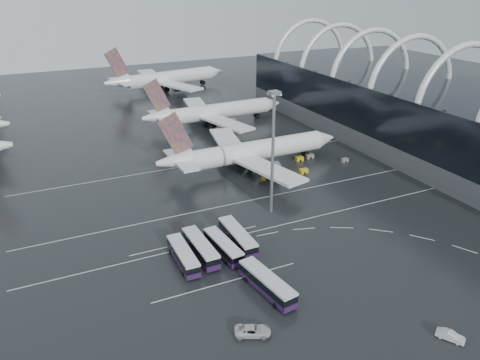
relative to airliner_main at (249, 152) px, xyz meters
name	(u,v)px	position (x,y,z in m)	size (l,w,h in m)	color
ground	(294,217)	(-3.65, -31.15, -4.77)	(420.00, 420.00, 0.00)	black
terminal	(435,117)	(57.91, -11.32, 6.10)	(42.00, 160.00, 34.90)	#535557
lane_marking_near	(299,221)	(-3.65, -33.15, -4.76)	(120.00, 0.25, 0.01)	beige
lane_marking_mid	(269,196)	(-3.65, -19.15, -4.76)	(120.00, 0.25, 0.01)	beige
lane_marking_far	(225,159)	(-3.65, 8.85, -4.76)	(120.00, 0.25, 0.01)	beige
bus_bay_line_south	(227,282)	(-27.65, -47.15, -4.76)	(28.00, 0.25, 0.01)	beige
bus_bay_line_north	(196,240)	(-27.65, -31.15, -4.76)	(28.00, 0.25, 0.01)	beige
airliner_main	(249,152)	(0.00, 0.00, 0.00)	(56.05, 49.32, 19.04)	white
airliner_gate_b	(213,112)	(6.36, 42.81, -0.01)	(54.75, 49.27, 19.03)	white
airliner_gate_c	(165,79)	(7.14, 104.50, 0.69)	(61.18, 55.78, 21.82)	white
bus_row_near_a	(183,255)	(-32.71, -38.04, -3.07)	(3.15, 12.56, 3.08)	#2C143E
bus_row_near_b	(201,248)	(-28.75, -36.97, -2.99)	(3.36, 13.17, 3.23)	#2C143E
bus_row_near_c	(223,246)	(-24.47, -38.25, -3.11)	(3.73, 12.44, 3.02)	#2C143E
bus_row_near_d	(238,237)	(-20.46, -36.40, -2.95)	(3.34, 13.43, 3.30)	#2C143E
bus_row_far_c	(267,283)	(-22.42, -52.75, -2.97)	(4.84, 13.61, 3.28)	#2C143E
van_curve_a	(253,331)	(-29.42, -61.17, -3.99)	(2.59, 5.61, 1.56)	silver
van_curve_c	(450,336)	(-2.73, -74.86, -4.08)	(1.46, 4.19, 1.38)	silver
floodlight_mast	(273,139)	(-7.34, -26.67, 13.16)	(2.18, 2.18, 28.50)	gray
gse_cart_belly_a	(304,171)	(12.01, -10.19, -4.12)	(2.37, 1.40, 1.29)	gold
gse_cart_belly_b	(310,156)	(19.91, -1.06, -4.10)	(2.44, 1.44, 1.33)	slate
gse_cart_belly_c	(266,178)	(0.46, -9.64, -4.18)	(2.16, 1.27, 1.18)	gold
gse_cart_belly_d	(345,160)	(27.60, -8.07, -4.21)	(2.03, 1.20, 1.11)	slate
gse_cart_belly_e	(299,159)	(15.94, -1.61, -4.13)	(2.35, 1.39, 1.28)	gold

